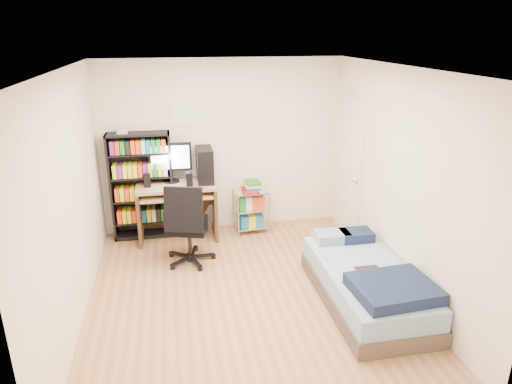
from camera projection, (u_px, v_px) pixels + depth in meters
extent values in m
cube|color=tan|center=(246.00, 296.00, 5.21)|extent=(3.50, 4.00, 0.04)
cube|color=white|center=(244.00, 67.00, 4.36)|extent=(3.50, 4.00, 0.04)
cube|color=white|center=(223.00, 146.00, 6.66)|extent=(3.50, 0.04, 2.50)
cube|color=white|center=(297.00, 295.00, 2.92)|extent=(3.50, 0.04, 2.50)
cube|color=white|center=(68.00, 203.00, 4.48)|extent=(0.04, 4.00, 2.50)
cube|color=white|center=(401.00, 182.00, 5.10)|extent=(0.04, 4.00, 2.50)
cube|color=black|center=(142.00, 186.00, 6.44)|extent=(0.86, 0.29, 1.53)
cube|color=black|center=(145.00, 220.00, 6.62)|extent=(0.80, 0.27, 0.02)
cube|color=#CD471B|center=(144.00, 214.00, 6.58)|extent=(0.75, 0.23, 0.18)
cube|color=black|center=(143.00, 199.00, 6.51)|extent=(0.80, 0.27, 0.02)
cube|color=#1774A5|center=(142.00, 192.00, 6.46)|extent=(0.75, 0.23, 0.18)
cube|color=black|center=(141.00, 177.00, 6.40)|extent=(0.80, 0.27, 0.02)
cube|color=yellow|center=(140.00, 169.00, 6.35)|extent=(0.75, 0.23, 0.18)
cube|color=black|center=(139.00, 153.00, 6.28)|extent=(0.80, 0.27, 0.02)
cube|color=#1D862D|center=(138.00, 146.00, 6.24)|extent=(0.75, 0.23, 0.18)
cube|color=silver|center=(122.00, 131.00, 6.14)|extent=(0.13, 0.12, 0.06)
cube|color=tan|center=(176.00, 185.00, 6.38)|extent=(1.09, 0.60, 0.04)
cube|color=#34261C|center=(140.00, 215.00, 6.42)|extent=(0.04, 0.60, 0.78)
cube|color=#34261C|center=(214.00, 210.00, 6.61)|extent=(0.04, 0.60, 0.78)
cube|color=#34261C|center=(177.00, 204.00, 6.77)|extent=(1.05, 0.03, 0.71)
cube|color=tan|center=(177.00, 195.00, 6.33)|extent=(0.98, 0.49, 0.03)
cube|color=black|center=(177.00, 194.00, 6.30)|extent=(0.48, 0.16, 0.03)
cube|color=black|center=(170.00, 157.00, 6.35)|extent=(0.59, 0.05, 0.39)
cube|color=#C8E1FA|center=(170.00, 158.00, 6.32)|extent=(0.53, 0.01, 0.33)
cube|color=black|center=(205.00, 165.00, 6.41)|extent=(0.22, 0.46, 0.48)
cube|color=black|center=(147.00, 180.00, 6.22)|extent=(0.09, 0.09, 0.19)
cube|color=black|center=(189.00, 179.00, 6.27)|extent=(0.09, 0.09, 0.19)
cylinder|color=black|center=(190.00, 242.00, 5.88)|extent=(0.05, 0.05, 0.38)
cube|color=black|center=(189.00, 227.00, 5.81)|extent=(0.60, 0.60, 0.08)
cube|color=black|center=(183.00, 210.00, 5.49)|extent=(0.49, 0.27, 0.56)
cube|color=black|center=(168.00, 216.00, 5.79)|extent=(0.12, 0.30, 0.22)
cube|color=black|center=(209.00, 217.00, 5.74)|extent=(0.12, 0.30, 0.22)
cylinder|color=silver|center=(238.00, 217.00, 6.53)|extent=(0.02, 0.02, 0.64)
cylinder|color=silver|center=(270.00, 214.00, 6.65)|extent=(0.02, 0.02, 0.64)
cylinder|color=silver|center=(233.00, 209.00, 6.83)|extent=(0.02, 0.02, 0.64)
cylinder|color=silver|center=(263.00, 206.00, 6.95)|extent=(0.02, 0.02, 0.64)
cube|color=silver|center=(251.00, 225.00, 6.82)|extent=(0.49, 0.37, 0.02)
cube|color=silver|center=(251.00, 208.00, 6.73)|extent=(0.49, 0.37, 0.02)
cube|color=silver|center=(251.00, 191.00, 6.64)|extent=(0.49, 0.37, 0.02)
cube|color=maroon|center=(251.00, 186.00, 6.61)|extent=(0.22, 0.27, 0.15)
cube|color=#50443B|center=(365.00, 294.00, 5.04)|extent=(0.92, 1.84, 0.18)
cube|color=#96BEE0|center=(366.00, 278.00, 4.97)|extent=(0.89, 1.81, 0.22)
cube|color=#13203D|center=(393.00, 289.00, 4.46)|extent=(0.83, 0.70, 0.13)
cube|color=#A4C4E9|center=(332.00, 237.00, 5.58)|extent=(0.42, 0.28, 0.12)
cube|color=#13203D|center=(356.00, 235.00, 5.61)|extent=(0.39, 0.28, 0.12)
cube|color=#472916|center=(369.00, 271.00, 4.89)|extent=(0.26, 0.20, 0.01)
cube|color=silver|center=(350.00, 169.00, 6.42)|extent=(0.05, 0.80, 2.00)
sphere|color=silver|center=(355.00, 180.00, 6.13)|extent=(0.08, 0.08, 0.08)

